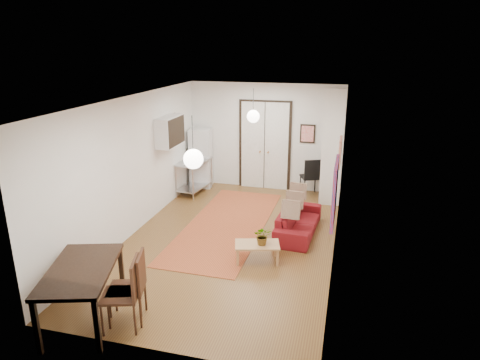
% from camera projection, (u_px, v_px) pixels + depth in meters
% --- Properties ---
extents(floor, '(7.00, 7.00, 0.00)m').
position_uv_depth(floor, '(231.00, 239.00, 8.91)').
color(floor, brown).
rests_on(floor, ground).
extents(ceiling, '(4.20, 7.00, 0.02)m').
position_uv_depth(ceiling, '(230.00, 99.00, 8.02)').
color(ceiling, silver).
rests_on(ceiling, wall_back).
extents(wall_back, '(4.20, 0.02, 2.90)m').
position_uv_depth(wall_back, '(265.00, 137.00, 11.69)').
color(wall_back, white).
rests_on(wall_back, floor).
extents(wall_front, '(4.20, 0.02, 2.90)m').
position_uv_depth(wall_front, '(152.00, 253.00, 5.24)').
color(wall_front, white).
rests_on(wall_front, floor).
extents(wall_left, '(0.02, 7.00, 2.90)m').
position_uv_depth(wall_left, '(134.00, 165.00, 8.97)').
color(wall_left, white).
rests_on(wall_left, floor).
extents(wall_right, '(0.02, 7.00, 2.90)m').
position_uv_depth(wall_right, '(339.00, 181.00, 7.96)').
color(wall_right, white).
rests_on(wall_right, floor).
extents(double_doors, '(1.44, 0.06, 2.50)m').
position_uv_depth(double_doors, '(265.00, 146.00, 11.72)').
color(double_doors, white).
rests_on(double_doors, wall_back).
extents(stub_partition, '(0.50, 0.10, 2.90)m').
position_uv_depth(stub_partition, '(332.00, 149.00, 10.37)').
color(stub_partition, white).
rests_on(stub_partition, floor).
extents(wall_cabinet, '(0.35, 1.00, 0.70)m').
position_uv_depth(wall_cabinet, '(170.00, 131.00, 10.17)').
color(wall_cabinet, white).
rests_on(wall_cabinet, wall_left).
extents(painting_popart, '(0.05, 1.00, 1.00)m').
position_uv_depth(painting_popart, '(335.00, 192.00, 6.75)').
color(painting_popart, red).
rests_on(painting_popart, wall_right).
extents(painting_abstract, '(0.05, 0.50, 0.60)m').
position_uv_depth(painting_abstract, '(340.00, 152.00, 8.60)').
color(painting_abstract, beige).
rests_on(painting_abstract, wall_right).
extents(poster_back, '(0.40, 0.03, 0.50)m').
position_uv_depth(poster_back, '(308.00, 134.00, 11.34)').
color(poster_back, red).
rests_on(poster_back, wall_back).
extents(print_left, '(0.03, 0.44, 0.54)m').
position_uv_depth(print_left, '(172.00, 125.00, 10.65)').
color(print_left, olive).
rests_on(print_left, wall_left).
extents(pendant_back, '(0.30, 0.30, 0.80)m').
position_uv_depth(pendant_back, '(253.00, 116.00, 10.06)').
color(pendant_back, white).
rests_on(pendant_back, ceiling).
extents(pendant_front, '(0.30, 0.30, 0.80)m').
position_uv_depth(pendant_front, '(193.00, 159.00, 6.38)').
color(pendant_front, white).
rests_on(pendant_front, ceiling).
extents(kilim_rug, '(1.74, 4.48, 0.01)m').
position_uv_depth(kilim_rug, '(227.00, 224.00, 9.61)').
color(kilim_rug, '#AC4C2B').
rests_on(kilim_rug, floor).
extents(sofa, '(1.88, 0.84, 0.54)m').
position_uv_depth(sofa, '(298.00, 221.00, 9.13)').
color(sofa, maroon).
rests_on(sofa, floor).
extents(coffee_table, '(0.91, 0.65, 0.36)m').
position_uv_depth(coffee_table, '(257.00, 246.00, 7.91)').
color(coffee_table, tan).
rests_on(coffee_table, floor).
extents(potted_plant, '(0.35, 0.38, 0.35)m').
position_uv_depth(potted_plant, '(263.00, 236.00, 7.82)').
color(potted_plant, '#355D2A').
rests_on(potted_plant, coffee_table).
extents(kitchen_counter, '(0.74, 1.24, 0.90)m').
position_uv_depth(kitchen_counter, '(194.00, 172.00, 11.52)').
color(kitchen_counter, '#B6B8BC').
rests_on(kitchen_counter, floor).
extents(bowl, '(0.28, 0.28, 0.05)m').
position_uv_depth(bowl, '(190.00, 163.00, 11.14)').
color(bowl, silver).
rests_on(bowl, kitchen_counter).
extents(soap_bottle, '(0.11, 0.11, 0.19)m').
position_uv_depth(soap_bottle, '(197.00, 155.00, 11.63)').
color(soap_bottle, teal).
rests_on(soap_bottle, kitchen_counter).
extents(fridge, '(0.65, 0.65, 1.64)m').
position_uv_depth(fridge, '(201.00, 158.00, 11.98)').
color(fridge, silver).
rests_on(fridge, floor).
extents(dining_table, '(1.30, 1.74, 0.86)m').
position_uv_depth(dining_table, '(81.00, 274.00, 6.09)').
color(dining_table, black).
rests_on(dining_table, floor).
extents(dining_chair_near, '(0.63, 0.78, 1.06)m').
position_uv_depth(dining_chair_near, '(129.00, 279.00, 6.25)').
color(dining_chair_near, '#3A1F12').
rests_on(dining_chair_near, floor).
extents(dining_chair_far, '(0.63, 0.78, 1.06)m').
position_uv_depth(dining_chair_far, '(123.00, 285.00, 6.09)').
color(dining_chair_far, '#3A1F12').
rests_on(dining_chair_far, floor).
extents(black_side_chair, '(0.62, 0.63, 1.03)m').
position_uv_depth(black_side_chair, '(311.00, 172.00, 11.40)').
color(black_side_chair, black).
rests_on(black_side_chair, floor).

